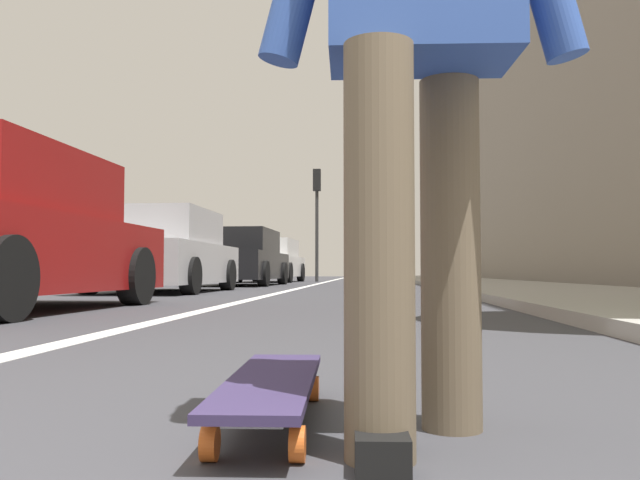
# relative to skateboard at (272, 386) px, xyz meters

# --- Properties ---
(ground_plane) EXTENTS (80.00, 80.00, 0.00)m
(ground_plane) POSITION_rel_skateboard_xyz_m (9.06, 0.09, -0.09)
(ground_plane) COLOR #38383D
(lane_stripe_white) EXTENTS (52.00, 0.16, 0.01)m
(lane_stripe_white) POSITION_rel_skateboard_xyz_m (19.06, 1.32, -0.09)
(lane_stripe_white) COLOR silver
(lane_stripe_white) RESTS_ON ground
(sidewalk_curb) EXTENTS (52.00, 3.20, 0.10)m
(sidewalk_curb) POSITION_rel_skateboard_xyz_m (17.06, -3.19, -0.04)
(sidewalk_curb) COLOR #9E9B93
(sidewalk_curb) RESTS_ON ground
(building_facade) EXTENTS (40.00, 1.20, 13.00)m
(building_facade) POSITION_rel_skateboard_xyz_m (21.06, -6.00, 6.41)
(building_facade) COLOR gray
(building_facade) RESTS_ON ground
(skateboard) EXTENTS (0.85, 0.23, 0.11)m
(skateboard) POSITION_rel_skateboard_xyz_m (0.00, 0.00, 0.00)
(skateboard) COLOR orange
(skateboard) RESTS_ON ground
(skater_person) EXTENTS (0.47, 0.72, 1.64)m
(skater_person) POSITION_rel_skateboard_xyz_m (-0.15, -0.35, 0.84)
(skater_person) COLOR brown
(skater_person) RESTS_ON ground
(parked_car_mid) EXTENTS (4.11, 1.95, 1.46)m
(parked_car_mid) POSITION_rel_skateboard_xyz_m (9.82, 3.42, 0.60)
(parked_car_mid) COLOR #B7B7BC
(parked_car_mid) RESTS_ON ground
(parked_car_far) EXTENTS (4.59, 2.02, 1.48)m
(parked_car_far) POSITION_rel_skateboard_xyz_m (15.54, 3.16, 0.61)
(parked_car_far) COLOR black
(parked_car_far) RESTS_ON ground
(parked_car_end) EXTENTS (4.58, 2.04, 1.49)m
(parked_car_end) POSITION_rel_skateboard_xyz_m (21.11, 3.24, 0.63)
(parked_car_end) COLOR silver
(parked_car_end) RESTS_ON ground
(traffic_light) EXTENTS (0.33, 0.28, 4.14)m
(traffic_light) POSITION_rel_skateboard_xyz_m (22.28, 1.72, 2.77)
(traffic_light) COLOR #2D2D2D
(traffic_light) RESTS_ON ground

